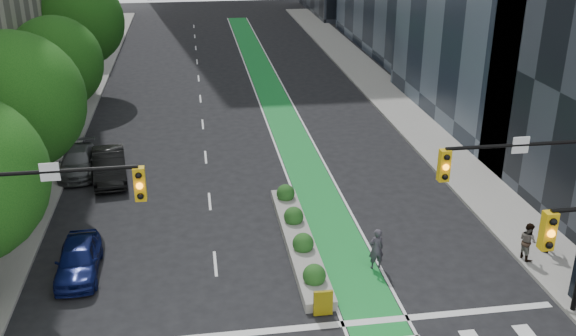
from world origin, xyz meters
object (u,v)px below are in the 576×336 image
object	(u,v)px
cyclist	(376,249)
pedestrian_far	(551,233)
median_planter	(299,237)
parked_car_left_mid	(109,166)
parked_car_left_far	(78,162)
pedestrian_near	(528,241)
parked_car_left_near	(78,259)

from	to	relation	value
cyclist	pedestrian_far	xyz separation A→B (m)	(7.54, -0.06, 0.13)
median_planter	cyclist	world-z (taller)	cyclist
cyclist	parked_car_left_mid	bearing A→B (deg)	-51.42
median_planter	parked_car_left_far	size ratio (longest dim) A/B	2.28
parked_car_left_far	pedestrian_far	bearing A→B (deg)	-31.67
cyclist	pedestrian_far	bearing A→B (deg)	171.22
cyclist	pedestrian_far	world-z (taller)	pedestrian_far
median_planter	pedestrian_near	world-z (taller)	pedestrian_near
cyclist	parked_car_left_near	distance (m)	11.99
cyclist	pedestrian_near	world-z (taller)	cyclist
cyclist	parked_car_left_far	size ratio (longest dim) A/B	0.40
parked_car_left_near	parked_car_left_mid	bearing A→B (deg)	86.81
cyclist	parked_car_left_near	xyz separation A→B (m)	(-11.91, 1.34, -0.21)
cyclist	parked_car_left_mid	distance (m)	15.96
median_planter	parked_car_left_far	xyz separation A→B (m)	(-10.70, 9.72, 0.28)
median_planter	parked_car_left_far	bearing A→B (deg)	137.73
median_planter	parked_car_left_near	bearing A→B (deg)	-173.77
cyclist	pedestrian_far	distance (m)	7.54
parked_car_left_mid	pedestrian_near	bearing A→B (deg)	-39.21
parked_car_left_near	parked_car_left_far	size ratio (longest dim) A/B	0.90
median_planter	parked_car_left_mid	world-z (taller)	parked_car_left_mid
parked_car_left_mid	parked_car_left_far	bearing A→B (deg)	140.58
pedestrian_near	pedestrian_far	xyz separation A→B (m)	(1.21, 0.36, 0.07)
pedestrian_near	pedestrian_far	size ratio (longest dim) A/B	0.92
parked_car_left_mid	parked_car_left_far	xyz separation A→B (m)	(-1.83, 1.16, -0.14)
median_planter	pedestrian_far	xyz separation A→B (m)	(10.33, -2.40, 0.65)
median_planter	parked_car_left_far	world-z (taller)	parked_car_left_far
median_planter	parked_car_left_mid	size ratio (longest dim) A/B	2.14
parked_car_left_far	pedestrian_far	size ratio (longest dim) A/B	2.57
parked_car_left_near	parked_car_left_far	distance (m)	10.83
parked_car_left_far	pedestrian_near	size ratio (longest dim) A/B	2.78
pedestrian_near	parked_car_left_far	bearing A→B (deg)	47.70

